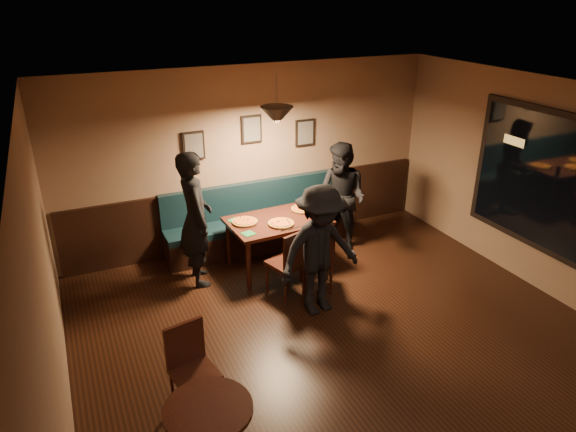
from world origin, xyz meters
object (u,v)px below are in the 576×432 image
object	(u,v)px
booth_bench	(260,218)
chair_near_right	(316,256)
diner_left	(195,219)
tabasco_bottle	(311,212)
diner_front	(320,251)
chair_near_left	(287,262)
cafe_chair_far	(195,372)
diner_right	(342,198)
dining_table	(278,243)
soda_glass	(326,215)

from	to	relation	value
booth_bench	chair_near_right	size ratio (longest dim) A/B	3.07
diner_left	tabasco_bottle	size ratio (longest dim) A/B	16.17
booth_bench	tabasco_bottle	size ratio (longest dim) A/B	25.67
diner_front	chair_near_right	bearing A→B (deg)	60.37
chair_near_right	tabasco_bottle	world-z (taller)	chair_near_right
chair_near_left	diner_left	distance (m)	1.36
chair_near_left	cafe_chair_far	world-z (taller)	chair_near_left
diner_front	cafe_chair_far	distance (m)	2.18
booth_bench	tabasco_bottle	world-z (taller)	booth_bench
chair_near_right	cafe_chair_far	bearing A→B (deg)	-123.00
diner_right	cafe_chair_far	distance (m)	3.89
tabasco_bottle	cafe_chair_far	size ratio (longest dim) A/B	0.13
tabasco_bottle	dining_table	bearing A→B (deg)	169.66
diner_right	diner_front	distance (m)	1.80
booth_bench	tabasco_bottle	xyz separation A→B (m)	(0.48, -0.79, 0.31)
dining_table	cafe_chair_far	distance (m)	2.97
tabasco_bottle	cafe_chair_far	world-z (taller)	cafe_chair_far
dining_table	tabasco_bottle	bearing A→B (deg)	-12.75
chair_near_left	chair_near_right	world-z (taller)	chair_near_right
dining_table	soda_glass	xyz separation A→B (m)	(0.61, -0.32, 0.46)
dining_table	diner_front	distance (m)	1.35
chair_near_right	cafe_chair_far	distance (m)	2.61
chair_near_right	soda_glass	size ratio (longest dim) A/B	5.86
chair_near_right	tabasco_bottle	distance (m)	0.79
booth_bench	diner_front	size ratio (longest dim) A/B	1.77
booth_bench	chair_near_right	xyz separation A→B (m)	(0.23, -1.46, -0.01)
chair_near_left	chair_near_right	bearing A→B (deg)	-19.13
booth_bench	diner_right	xyz separation A→B (m)	(1.12, -0.56, 0.35)
chair_near_left	chair_near_right	xyz separation A→B (m)	(0.43, -0.02, 0.00)
chair_near_left	chair_near_right	size ratio (longest dim) A/B	1.00
dining_table	soda_glass	size ratio (longest dim) A/B	8.46
dining_table	cafe_chair_far	bearing A→B (deg)	-131.49
diner_left	diner_right	bearing A→B (deg)	-85.10
tabasco_bottle	cafe_chair_far	xyz separation A→B (m)	(-2.36, -2.22, -0.36)
chair_near_left	soda_glass	size ratio (longest dim) A/B	5.83
soda_glass	cafe_chair_far	xyz separation A→B (m)	(-2.48, -1.99, -0.39)
tabasco_bottle	cafe_chair_far	distance (m)	3.25
diner_left	diner_front	size ratio (longest dim) A/B	1.11
booth_bench	soda_glass	size ratio (longest dim) A/B	17.99
chair_near_right	soda_glass	world-z (taller)	chair_near_right
diner_right	diner_front	world-z (taller)	diner_right
dining_table	cafe_chair_far	size ratio (longest dim) A/B	1.56
booth_bench	soda_glass	world-z (taller)	booth_bench
booth_bench	chair_near_left	world-z (taller)	booth_bench
booth_bench	chair_near_right	bearing A→B (deg)	-81.13
booth_bench	soda_glass	xyz separation A→B (m)	(0.61, -1.02, 0.34)
dining_table	diner_left	size ratio (longest dim) A/B	0.75
chair_near_left	tabasco_bottle	bearing A→B (deg)	26.67
dining_table	tabasco_bottle	size ratio (longest dim) A/B	12.08
dining_table	chair_near_right	size ratio (longest dim) A/B	1.45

